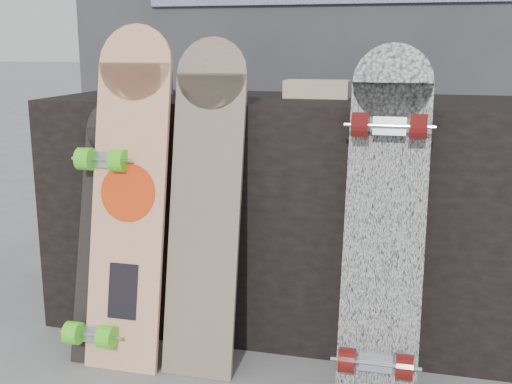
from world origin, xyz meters
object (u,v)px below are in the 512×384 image
(vendor_table, at_px, (284,211))
(longboard_celtic, at_px, (206,196))
(skateboard_dark, at_px, (104,231))
(longboard_geisha, at_px, (129,188))
(longboard_cascadia, at_px, (385,219))

(vendor_table, distance_m, longboard_celtic, 0.44)
(vendor_table, distance_m, skateboard_dark, 0.64)
(longboard_geisha, relative_size, longboard_celtic, 1.04)
(vendor_table, distance_m, longboard_cascadia, 0.57)
(longboard_celtic, distance_m, longboard_cascadia, 0.53)
(vendor_table, relative_size, longboard_geisha, 1.53)
(longboard_cascadia, bearing_deg, longboard_geisha, 179.39)
(skateboard_dark, bearing_deg, longboard_celtic, 6.37)
(longboard_celtic, bearing_deg, skateboard_dark, -173.63)
(vendor_table, distance_m, longboard_geisha, 0.59)
(vendor_table, bearing_deg, skateboard_dark, -139.10)
(vendor_table, bearing_deg, longboard_celtic, -112.59)
(longboard_geisha, relative_size, longboard_cascadia, 1.06)
(skateboard_dark, bearing_deg, longboard_cascadia, 0.61)
(longboard_geisha, height_order, longboard_celtic, longboard_geisha)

